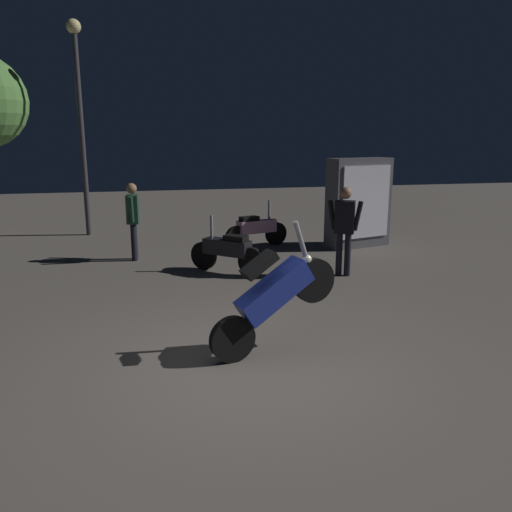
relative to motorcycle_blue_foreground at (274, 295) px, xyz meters
The scene contains 8 objects.
ground_plane 0.90m from the motorcycle_blue_foreground, 136.09° to the right, with size 40.00×40.00×0.00m, color #605951.
motorcycle_blue_foreground is the anchor object (origin of this frame).
motorcycle_black_parked_left 3.88m from the motorcycle_blue_foreground, 88.90° to the left, with size 1.31×1.18×1.11m.
motorcycle_pink_parked_right 6.15m from the motorcycle_blue_foreground, 79.33° to the left, with size 1.61×0.61×1.11m.
person_rider_beside 5.63m from the motorcycle_blue_foreground, 107.53° to the left, with size 0.27×0.67×1.65m.
person_bystander_far 3.89m from the motorcycle_blue_foreground, 55.56° to the left, with size 0.63×0.39×1.69m.
streetlamp_near 9.43m from the motorcycle_blue_foreground, 108.86° to the left, with size 0.36×0.36×5.41m.
kiosk_billboard 6.65m from the motorcycle_blue_foreground, 57.79° to the left, with size 1.68×0.91×2.10m.
Camera 1 is at (-1.12, -5.34, 2.62)m, focal length 35.98 mm.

